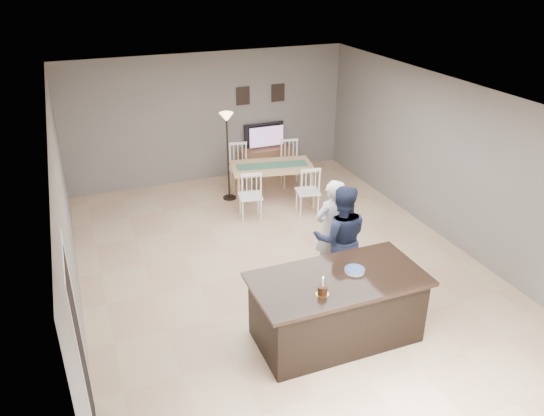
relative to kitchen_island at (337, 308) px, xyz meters
name	(u,v)px	position (x,y,z in m)	size (l,w,h in m)	color
floor	(282,267)	(0.00, 1.80, -0.45)	(8.00, 8.00, 0.00)	tan
room_shell	(282,168)	(0.00, 1.80, 1.22)	(8.00, 8.00, 8.00)	slate
kitchen_island	(337,308)	(0.00, 0.00, 0.00)	(2.15, 1.10, 0.90)	black
tv_console	(267,161)	(1.20, 5.57, -0.15)	(1.20, 0.40, 0.60)	brown
television	(265,136)	(1.20, 5.64, 0.41)	(0.91, 0.12, 0.53)	black
tv_screen_glow	(267,137)	(1.20, 5.56, 0.42)	(0.78, 0.78, 0.00)	#CF4917
picture_frames	(261,94)	(1.15, 5.78, 1.30)	(1.10, 0.02, 0.38)	black
doorway	(79,338)	(-2.99, -0.50, 0.80)	(0.00, 2.10, 2.65)	black
woman	(331,229)	(0.60, 1.35, 0.33)	(0.57, 0.37, 1.57)	#BBBBC0
man	(340,239)	(0.56, 0.99, 0.36)	(0.79, 0.62, 1.62)	#171D33
birthday_cake	(322,290)	(-0.34, -0.24, 0.50)	(0.16, 0.16, 0.24)	gold
plate_stack	(355,270)	(0.25, 0.05, 0.47)	(0.25, 0.25, 0.04)	white
dining_table	(272,172)	(0.79, 4.20, 0.16)	(1.80, 2.02, 0.96)	tan
floor_lamp	(227,133)	(0.02, 4.60, 0.92)	(0.26, 0.26, 1.77)	black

